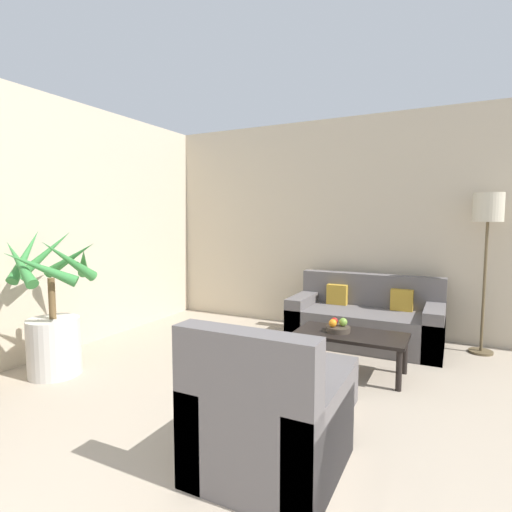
% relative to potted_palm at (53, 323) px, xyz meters
% --- Properties ---
extents(wall_back, '(8.20, 0.06, 2.70)m').
position_rel_potted_palm_xyz_m(wall_back, '(2.80, 2.74, 0.86)').
color(wall_back, beige).
rests_on(wall_back, ground_plane).
extents(wall_left, '(0.06, 7.22, 2.70)m').
position_rel_potted_palm_xyz_m(wall_left, '(-0.53, -0.10, 0.86)').
color(wall_left, beige).
rests_on(wall_left, ground_plane).
extents(potted_palm, '(0.79, 0.88, 1.35)m').
position_rel_potted_palm_xyz_m(potted_palm, '(0.00, 0.00, 0.00)').
color(potted_palm, beige).
rests_on(potted_palm, ground_plane).
extents(sofa_loveseat, '(1.66, 0.80, 0.77)m').
position_rel_potted_palm_xyz_m(sofa_loveseat, '(2.36, 2.22, -0.22)').
color(sofa_loveseat, '#605B5B').
rests_on(sofa_loveseat, ground_plane).
extents(floor_lamp, '(0.29, 0.29, 1.70)m').
position_rel_potted_palm_xyz_m(floor_lamp, '(3.54, 2.44, 0.95)').
color(floor_lamp, brown).
rests_on(floor_lamp, ground_plane).
extents(coffee_table, '(1.00, 0.51, 0.38)m').
position_rel_potted_palm_xyz_m(coffee_table, '(2.42, 1.26, -0.16)').
color(coffee_table, black).
rests_on(coffee_table, ground_plane).
extents(fruit_bowl, '(0.23, 0.23, 0.05)m').
position_rel_potted_palm_xyz_m(fruit_bowl, '(2.30, 1.25, -0.08)').
color(fruit_bowl, '#42382D').
rests_on(fruit_bowl, coffee_table).
extents(apple_red, '(0.07, 0.07, 0.07)m').
position_rel_potted_palm_xyz_m(apple_red, '(2.25, 1.30, -0.02)').
color(apple_red, red).
rests_on(apple_red, fruit_bowl).
extents(apple_green, '(0.08, 0.08, 0.08)m').
position_rel_potted_palm_xyz_m(apple_green, '(2.34, 1.28, -0.02)').
color(apple_green, olive).
rests_on(apple_green, fruit_bowl).
extents(orange_fruit, '(0.07, 0.07, 0.07)m').
position_rel_potted_palm_xyz_m(orange_fruit, '(2.26, 1.21, -0.02)').
color(orange_fruit, orange).
rests_on(orange_fruit, fruit_bowl).
extents(armchair, '(0.77, 0.78, 0.89)m').
position_rel_potted_palm_xyz_m(armchair, '(2.35, -0.41, -0.20)').
color(armchair, '#605B5B').
rests_on(armchair, ground_plane).
extents(ottoman, '(0.54, 0.52, 0.35)m').
position_rel_potted_palm_xyz_m(ottoman, '(2.34, 0.45, -0.31)').
color(ottoman, '#605B5B').
rests_on(ottoman, ground_plane).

